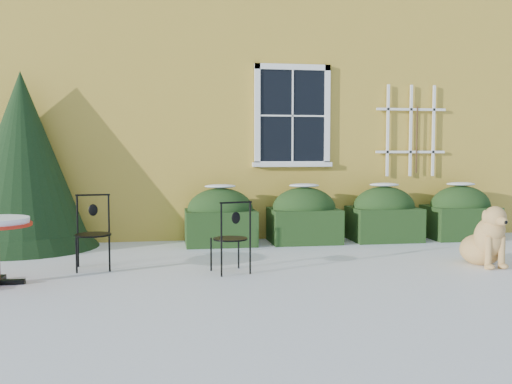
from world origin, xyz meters
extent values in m
plane|color=white|center=(0.00, 0.00, 0.00)|extent=(80.00, 80.00, 0.00)
cube|color=gold|center=(0.00, 7.00, 3.00)|extent=(12.00, 8.00, 6.00)
cube|color=black|center=(0.90, 2.96, 1.98)|extent=(1.05, 0.03, 1.45)
cube|color=white|center=(0.90, 2.95, 2.75)|extent=(1.23, 0.06, 0.09)
cube|color=white|center=(0.90, 2.95, 1.21)|extent=(1.23, 0.06, 0.09)
cube|color=white|center=(0.33, 2.95, 1.98)|extent=(0.09, 0.06, 1.63)
cube|color=white|center=(1.47, 2.95, 1.98)|extent=(0.09, 0.06, 1.63)
cube|color=white|center=(0.90, 2.94, 1.98)|extent=(0.02, 0.02, 1.45)
cube|color=white|center=(0.90, 2.94, 1.98)|extent=(1.05, 0.02, 0.02)
cube|color=white|center=(0.90, 2.95, 1.20)|extent=(1.29, 0.14, 0.07)
cube|color=white|center=(2.50, 2.94, 1.75)|extent=(0.04, 0.03, 1.50)
cube|color=white|center=(2.90, 2.94, 1.75)|extent=(0.04, 0.03, 1.50)
cube|color=white|center=(3.30, 2.94, 1.75)|extent=(0.04, 0.03, 1.50)
cube|color=white|center=(2.90, 2.94, 1.40)|extent=(1.20, 0.03, 0.04)
cube|color=white|center=(2.90, 2.94, 2.10)|extent=(1.20, 0.03, 0.04)
cylinder|color=#472D19|center=(3.00, 2.92, 1.60)|extent=(0.02, 0.02, 1.10)
cube|color=black|center=(-0.30, 2.55, 0.26)|extent=(1.05, 0.80, 0.52)
ellipsoid|color=black|center=(-0.30, 2.55, 0.52)|extent=(1.00, 0.72, 0.67)
ellipsoid|color=white|center=(-0.30, 2.55, 0.88)|extent=(0.47, 0.32, 0.06)
cube|color=black|center=(1.00, 2.55, 0.26)|extent=(1.05, 0.80, 0.52)
ellipsoid|color=black|center=(1.00, 2.55, 0.52)|extent=(1.00, 0.72, 0.67)
ellipsoid|color=white|center=(1.00, 2.55, 0.88)|extent=(0.47, 0.32, 0.06)
cube|color=black|center=(2.30, 2.55, 0.26)|extent=(1.05, 0.80, 0.52)
ellipsoid|color=black|center=(2.30, 2.55, 0.52)|extent=(1.00, 0.72, 0.67)
ellipsoid|color=white|center=(2.30, 2.55, 0.88)|extent=(0.47, 0.32, 0.06)
cube|color=black|center=(3.60, 2.55, 0.26)|extent=(1.05, 0.80, 0.52)
ellipsoid|color=black|center=(3.60, 2.55, 0.52)|extent=(1.00, 0.72, 0.67)
ellipsoid|color=white|center=(3.60, 2.55, 0.88)|extent=(0.47, 0.32, 0.06)
cone|color=black|center=(-3.16, 2.69, 0.61)|extent=(2.12, 2.12, 1.22)
cone|color=black|center=(-3.16, 2.69, 1.28)|extent=(1.89, 1.89, 2.56)
cylinder|color=black|center=(-0.26, 0.73, 0.20)|extent=(0.02, 0.02, 0.39)
cylinder|color=black|center=(-0.59, 0.64, 0.20)|extent=(0.02, 0.02, 0.39)
cylinder|color=black|center=(-0.17, 0.39, 0.20)|extent=(0.02, 0.02, 0.39)
cylinder|color=black|center=(-0.50, 0.30, 0.20)|extent=(0.02, 0.02, 0.39)
cylinder|color=black|center=(-0.38, 0.51, 0.39)|extent=(0.40, 0.40, 0.02)
cylinder|color=black|center=(-0.17, 0.39, 0.61)|extent=(0.02, 0.02, 0.44)
cylinder|color=black|center=(-0.50, 0.30, 0.61)|extent=(0.02, 0.02, 0.44)
cylinder|color=black|center=(-0.33, 0.34, 0.83)|extent=(0.38, 0.12, 0.02)
ellipsoid|color=black|center=(-0.33, 0.34, 0.66)|extent=(0.11, 0.05, 0.14)
cylinder|color=black|center=(-2.14, 0.75, 0.21)|extent=(0.02, 0.02, 0.42)
cylinder|color=black|center=(-1.77, 0.79, 0.21)|extent=(0.02, 0.02, 0.42)
cylinder|color=black|center=(-2.17, 1.12, 0.21)|extent=(0.02, 0.02, 0.42)
cylinder|color=black|center=(-1.81, 1.15, 0.21)|extent=(0.02, 0.02, 0.42)
cylinder|color=black|center=(-1.97, 0.95, 0.42)|extent=(0.42, 0.42, 0.02)
cylinder|color=black|center=(-2.17, 1.12, 0.65)|extent=(0.02, 0.02, 0.46)
cylinder|color=black|center=(-1.81, 1.15, 0.65)|extent=(0.02, 0.02, 0.46)
cylinder|color=black|center=(-1.99, 1.14, 0.88)|extent=(0.41, 0.06, 0.02)
ellipsoid|color=black|center=(-1.99, 1.14, 0.69)|extent=(0.11, 0.04, 0.14)
ellipsoid|color=tan|center=(2.77, 0.53, 0.18)|extent=(0.51, 0.55, 0.39)
ellipsoid|color=tan|center=(2.78, 0.35, 0.36)|extent=(0.38, 0.35, 0.49)
sphere|color=tan|center=(2.78, 0.30, 0.46)|extent=(0.30, 0.30, 0.30)
cylinder|color=tan|center=(2.69, 0.22, 0.20)|extent=(0.08, 0.08, 0.39)
cylinder|color=tan|center=(2.87, 0.23, 0.20)|extent=(0.08, 0.08, 0.39)
ellipsoid|color=tan|center=(2.69, 0.18, 0.04)|extent=(0.11, 0.14, 0.06)
ellipsoid|color=tan|center=(2.87, 0.19, 0.04)|extent=(0.11, 0.14, 0.06)
cylinder|color=tan|center=(2.78, 0.29, 0.52)|extent=(0.19, 0.23, 0.21)
sphere|color=tan|center=(2.78, 0.24, 0.62)|extent=(0.26, 0.26, 0.26)
ellipsoid|color=tan|center=(2.78, 0.13, 0.59)|extent=(0.13, 0.20, 0.11)
sphere|color=black|center=(2.79, 0.04, 0.58)|extent=(0.04, 0.04, 0.04)
ellipsoid|color=tan|center=(2.67, 0.28, 0.62)|extent=(0.07, 0.09, 0.16)
ellipsoid|color=tan|center=(2.89, 0.28, 0.62)|extent=(0.07, 0.09, 0.16)
cylinder|color=tan|center=(2.92, 0.73, 0.05)|extent=(0.23, 0.30, 0.07)
camera|label=1|loc=(-1.11, -6.00, 1.40)|focal=40.00mm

